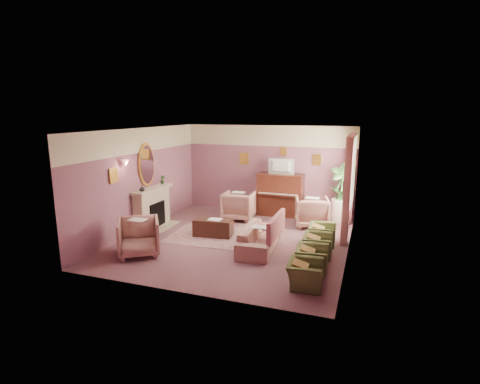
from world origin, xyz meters
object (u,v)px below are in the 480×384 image
(olive_chair_a, at_px, (305,270))
(olive_chair_d, at_px, (322,231))
(piano, at_px, (280,195))
(coffee_table, at_px, (213,228))
(television, at_px, (281,165))
(olive_chair_b, at_px, (312,254))
(floral_armchair_front, at_px, (139,235))
(floral_armchair_left, at_px, (238,204))
(olive_chair_c, at_px, (318,242))
(floral_armchair_right, at_px, (312,210))
(side_table, at_px, (340,211))
(sofa, at_px, (260,233))

(olive_chair_a, xyz_separation_m, olive_chair_d, (0.00, 2.46, 0.00))
(piano, distance_m, coffee_table, 2.86)
(television, relative_size, olive_chair_b, 1.08)
(floral_armchair_front, relative_size, olive_chair_d, 1.27)
(floral_armchair_left, xyz_separation_m, olive_chair_d, (2.69, -1.37, -0.15))
(television, xyz_separation_m, floral_armchair_left, (-1.10, -0.80, -1.13))
(coffee_table, bearing_deg, olive_chair_c, -9.58)
(floral_armchair_right, distance_m, olive_chair_b, 3.04)
(floral_armchair_right, height_order, side_table, floral_armchair_right)
(coffee_table, relative_size, olive_chair_c, 1.35)
(television, relative_size, olive_chair_a, 1.08)
(television, xyz_separation_m, floral_armchair_right, (1.13, -0.81, -1.13))
(floral_armchair_front, distance_m, olive_chair_b, 3.90)
(piano, bearing_deg, floral_armchair_right, -37.22)
(floral_armchair_left, height_order, olive_chair_c, floral_armchair_left)
(floral_armchair_left, height_order, floral_armchair_right, same)
(television, relative_size, sofa, 0.42)
(olive_chair_c, bearing_deg, floral_armchair_right, 102.18)
(sofa, bearing_deg, floral_armchair_left, 120.86)
(floral_armchair_right, bearing_deg, side_table, 43.13)
(olive_chair_d, bearing_deg, floral_armchair_right, 109.10)
(coffee_table, relative_size, olive_chair_a, 1.35)
(olive_chair_b, xyz_separation_m, olive_chair_d, (0.00, 1.64, 0.00))
(floral_armchair_front, relative_size, olive_chair_a, 1.27)
(olive_chair_a, relative_size, olive_chair_d, 1.00)
(coffee_table, relative_size, sofa, 0.53)
(floral_armchair_front, bearing_deg, side_table, 45.38)
(television, height_order, floral_armchair_left, television)
(piano, bearing_deg, floral_armchair_left, -142.36)
(floral_armchair_front, bearing_deg, olive_chair_a, -4.70)
(piano, relative_size, olive_chair_d, 1.89)
(floral_armchair_left, xyz_separation_m, floral_armchair_front, (-1.17, -3.51, 0.00))
(olive_chair_a, height_order, olive_chair_d, same)
(olive_chair_b, bearing_deg, television, 112.80)
(olive_chair_a, relative_size, side_table, 1.06)
(television, height_order, floral_armchair_right, television)
(coffee_table, height_order, sofa, sofa)
(sofa, bearing_deg, floral_armchair_right, 68.04)
(olive_chair_b, distance_m, side_table, 3.68)
(olive_chair_c, distance_m, olive_chair_d, 0.82)
(olive_chair_a, distance_m, olive_chair_c, 1.64)
(floral_armchair_right, relative_size, olive_chair_b, 1.27)
(coffee_table, height_order, floral_armchair_front, floral_armchair_front)
(floral_armchair_left, xyz_separation_m, olive_chair_c, (2.69, -2.19, -0.15))
(television, bearing_deg, olive_chair_b, -67.20)
(television, height_order, olive_chair_a, television)
(floral_armchair_left, xyz_separation_m, side_table, (2.95, 0.67, -0.12))
(floral_armchair_right, distance_m, olive_chair_d, 1.44)
(piano, bearing_deg, television, -90.00)
(floral_armchair_right, height_order, olive_chair_d, floral_armchair_right)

